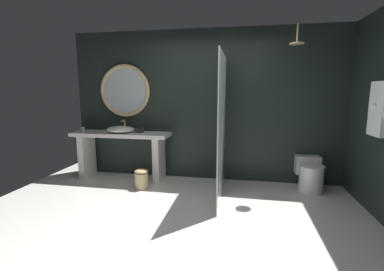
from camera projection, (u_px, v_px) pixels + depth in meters
name	position (u px, v px, depth m)	size (l,w,h in m)	color
ground_plane	(183.00, 229.00, 3.09)	(5.76, 5.76, 0.00)	silver
back_wall_panel	(206.00, 106.00, 4.72)	(4.80, 0.10, 2.60)	#1E2823
vanity_counter	(122.00, 147.00, 4.80)	(1.74, 0.50, 0.84)	silver
vessel_sink	(120.00, 129.00, 4.72)	(0.49, 0.40, 0.21)	white
tumbler_cup	(83.00, 129.00, 4.84)	(0.08, 0.08, 0.08)	silver
tissue_box	(139.00, 130.00, 4.73)	(0.13, 0.12, 0.09)	#282D28
round_wall_mirror	(125.00, 91.00, 4.85)	(0.94, 0.07, 0.94)	#D6B77F
shower_glass_panel	(222.00, 127.00, 3.93)	(0.02, 1.49, 2.07)	silver
rain_shower_head	(297.00, 42.00, 3.81)	(0.20, 0.20, 0.28)	#D6B77F
hanging_bathrobe	(381.00, 107.00, 3.10)	(0.20, 0.47, 0.70)	#D6B77F
toilet	(310.00, 174.00, 4.25)	(0.38, 0.58, 0.51)	white
waste_bin	(142.00, 179.00, 4.35)	(0.22, 0.22, 0.32)	#D6B77F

